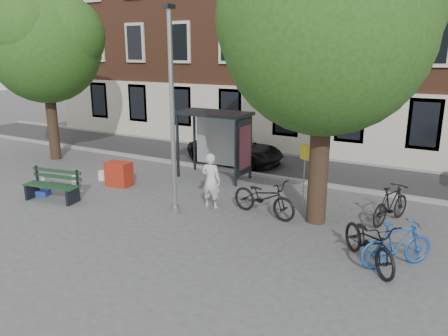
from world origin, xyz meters
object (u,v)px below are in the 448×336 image
bike_d (391,204)px  bike_b (397,244)px  bus_shelter (224,130)px  bike_a (264,197)px  bike_c (369,242)px  lamppost (173,124)px  car_dark (236,150)px  notice_sign (305,162)px  painter (211,181)px  bench (53,187)px  red_stand (119,174)px

bike_d → bike_b: bearing=121.5°
bus_shelter → bike_b: 8.46m
bike_a → bike_c: (3.46, -1.69, 0.00)m
lamppost → bike_a: 3.51m
bike_c → bike_a: bearing=113.0°
car_dark → notice_sign: (4.67, -4.23, 0.95)m
bike_d → painter: bearing=35.1°
bike_d → car_dark: (-7.26, 4.03, 0.04)m
car_dark → notice_sign: notice_sign is taller
painter → car_dark: (-2.05, 5.50, -0.28)m
bike_c → bus_shelter: bearing=103.8°
painter → bike_c: painter is taller
bike_c → bike_d: bike_c is taller
painter → notice_sign: size_ratio=0.85×
bike_b → notice_sign: bearing=6.8°
bike_d → bike_c: bearing=109.6°
bench → bike_a: bearing=8.5°
car_dark → red_stand: (-2.15, -5.20, -0.16)m
bike_b → bike_d: bike_d is taller
bike_c → bike_d: (-0.01, 2.97, -0.01)m
painter → notice_sign: 2.99m
bike_c → car_dark: car_dark is taller
bench → bike_d: 10.78m
lamppost → bus_shelter: bearing=98.4°
red_stand → notice_sign: (6.82, 0.97, 1.11)m
bus_shelter → bike_d: bus_shelter is taller
bike_d → red_stand: 9.48m
red_stand → bench: bearing=-108.6°
lamppost → bench: lamppost is taller
painter → red_stand: bearing=-8.7°
painter → bike_a: size_ratio=0.80×
bus_shelter → bench: (-3.68, -5.13, -1.45)m
bike_a → bench: bearing=118.8°
bike_a → car_dark: (-3.81, 5.32, 0.03)m
lamppost → bench: bearing=-166.6°
bus_shelter → bike_c: size_ratio=1.28×
lamppost → bench: size_ratio=2.99×
bus_shelter → car_dark: bus_shelter is taller
painter → bike_a: (1.76, 0.19, -0.31)m
red_stand → bike_d: bearing=7.0°
bench → bike_b: 10.81m
bus_shelter → red_stand: bearing=-136.0°
bike_a → lamppost: bearing=126.5°
painter → bench: bearing=17.6°
painter → bench: 5.39m
bike_b → bike_a: bearing=25.6°
painter → car_dark: size_ratio=0.41×
car_dark → bench: bearing=164.4°
bus_shelter → notice_sign: bus_shelter is taller
painter → bike_b: 5.95m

